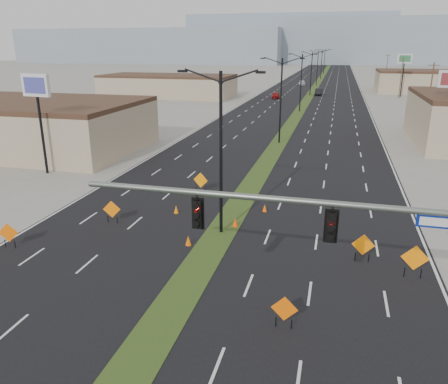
% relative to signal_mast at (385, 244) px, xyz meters
% --- Properties ---
extents(ground, '(600.00, 600.00, 0.00)m').
position_rel_signal_mast_xyz_m(ground, '(-8.56, -2.00, -4.79)').
color(ground, gray).
rests_on(ground, ground).
extents(road_surface, '(25.00, 400.00, 0.02)m').
position_rel_signal_mast_xyz_m(road_surface, '(-8.56, 98.00, -4.79)').
color(road_surface, black).
rests_on(road_surface, ground).
extents(median_strip, '(2.00, 400.00, 0.04)m').
position_rel_signal_mast_xyz_m(median_strip, '(-8.56, 98.00, -4.79)').
color(median_strip, '#334819').
rests_on(median_strip, ground).
extents(building_sw_far, '(30.00, 14.00, 4.50)m').
position_rel_signal_mast_xyz_m(building_sw_far, '(-40.56, 83.00, -2.54)').
color(building_sw_far, tan).
rests_on(building_sw_far, ground).
extents(mesa_west, '(180.00, 50.00, 22.00)m').
position_rel_signal_mast_xyz_m(mesa_west, '(-128.56, 278.00, 6.21)').
color(mesa_west, '#8695A6').
rests_on(mesa_west, ground).
extents(mesa_center, '(220.00, 50.00, 28.00)m').
position_rel_signal_mast_xyz_m(mesa_center, '(31.44, 298.00, 9.21)').
color(mesa_center, '#8695A6').
rests_on(mesa_center, ground).
extents(mesa_backdrop, '(140.00, 50.00, 32.00)m').
position_rel_signal_mast_xyz_m(mesa_backdrop, '(-38.56, 318.00, 11.21)').
color(mesa_backdrop, '#8695A6').
rests_on(mesa_backdrop, ground).
extents(signal_mast, '(16.30, 0.60, 8.00)m').
position_rel_signal_mast_xyz_m(signal_mast, '(0.00, 0.00, 0.00)').
color(signal_mast, slate).
rests_on(signal_mast, ground).
extents(streetlight_0, '(5.15, 0.24, 10.02)m').
position_rel_signal_mast_xyz_m(streetlight_0, '(-8.56, 10.00, 0.63)').
color(streetlight_0, black).
rests_on(streetlight_0, ground).
extents(streetlight_1, '(5.15, 0.24, 10.02)m').
position_rel_signal_mast_xyz_m(streetlight_1, '(-8.56, 38.00, 0.63)').
color(streetlight_1, black).
rests_on(streetlight_1, ground).
extents(streetlight_2, '(5.15, 0.24, 10.02)m').
position_rel_signal_mast_xyz_m(streetlight_2, '(-8.56, 66.00, 0.63)').
color(streetlight_2, black).
rests_on(streetlight_2, ground).
extents(streetlight_3, '(5.15, 0.24, 10.02)m').
position_rel_signal_mast_xyz_m(streetlight_3, '(-8.56, 94.00, 0.63)').
color(streetlight_3, black).
rests_on(streetlight_3, ground).
extents(streetlight_4, '(5.15, 0.24, 10.02)m').
position_rel_signal_mast_xyz_m(streetlight_4, '(-8.56, 122.00, 0.63)').
color(streetlight_4, black).
rests_on(streetlight_4, ground).
extents(streetlight_5, '(5.15, 0.24, 10.02)m').
position_rel_signal_mast_xyz_m(streetlight_5, '(-8.56, 150.00, 0.63)').
color(streetlight_5, black).
rests_on(streetlight_5, ground).
extents(streetlight_6, '(5.15, 0.24, 10.02)m').
position_rel_signal_mast_xyz_m(streetlight_6, '(-8.56, 178.00, 0.63)').
color(streetlight_6, black).
rests_on(streetlight_6, ground).
extents(utility_pole_1, '(1.60, 0.20, 9.00)m').
position_rel_signal_mast_xyz_m(utility_pole_1, '(11.44, 58.00, -0.12)').
color(utility_pole_1, '#4C3823').
rests_on(utility_pole_1, ground).
extents(utility_pole_2, '(1.60, 0.20, 9.00)m').
position_rel_signal_mast_xyz_m(utility_pole_2, '(11.44, 93.00, -0.12)').
color(utility_pole_2, '#4C3823').
rests_on(utility_pole_2, ground).
extents(utility_pole_3, '(1.60, 0.20, 9.00)m').
position_rel_signal_mast_xyz_m(utility_pole_3, '(11.44, 128.00, -0.12)').
color(utility_pole_3, '#4C3823').
rests_on(utility_pole_3, ground).
extents(car_left, '(2.00, 4.17, 1.38)m').
position_rel_signal_mast_xyz_m(car_left, '(-15.65, 85.38, -4.10)').
color(car_left, maroon).
rests_on(car_left, ground).
extents(car_mid, '(1.71, 4.69, 1.54)m').
position_rel_signal_mast_xyz_m(car_mid, '(-6.56, 95.09, -4.02)').
color(car_mid, black).
rests_on(car_mid, ground).
extents(car_far, '(2.35, 4.82, 1.35)m').
position_rel_signal_mast_xyz_m(car_far, '(-12.77, 121.63, -4.12)').
color(car_far, silver).
rests_on(car_far, ground).
extents(construction_sign_0, '(1.14, 0.32, 1.55)m').
position_rel_signal_mast_xyz_m(construction_sign_0, '(-20.06, 4.72, -3.88)').
color(construction_sign_0, '#E75A04').
rests_on(construction_sign_0, ground).
extents(construction_sign_1, '(1.17, 0.27, 1.57)m').
position_rel_signal_mast_xyz_m(construction_sign_1, '(-16.04, 9.69, -3.87)').
color(construction_sign_1, orange).
rests_on(construction_sign_1, ground).
extents(construction_sign_2, '(1.25, 0.25, 1.68)m').
position_rel_signal_mast_xyz_m(construction_sign_2, '(-12.20, 17.34, -3.80)').
color(construction_sign_2, orange).
rests_on(construction_sign_2, ground).
extents(construction_sign_3, '(1.13, 0.05, 1.51)m').
position_rel_signal_mast_xyz_m(construction_sign_3, '(-3.45, 1.00, -3.91)').
color(construction_sign_3, '#E95B04').
rests_on(construction_sign_3, ground).
extents(construction_sign_4, '(1.22, 0.05, 1.63)m').
position_rel_signal_mast_xyz_m(construction_sign_4, '(0.00, 8.08, -3.83)').
color(construction_sign_4, orange).
rests_on(construction_sign_4, ground).
extents(construction_sign_5, '(1.37, 0.08, 1.82)m').
position_rel_signal_mast_xyz_m(construction_sign_5, '(2.45, 6.85, -3.72)').
color(construction_sign_5, orange).
rests_on(construction_sign_5, ground).
extents(cone_0, '(0.50, 0.50, 0.64)m').
position_rel_signal_mast_xyz_m(cone_0, '(-7.88, 11.08, -4.47)').
color(cone_0, '#F04805').
rests_on(cone_0, ground).
extents(cone_1, '(0.46, 0.46, 0.61)m').
position_rel_signal_mast_xyz_m(cone_1, '(-9.97, 7.66, -4.49)').
color(cone_1, '#E66204').
rests_on(cone_1, ground).
extents(cone_2, '(0.38, 0.38, 0.56)m').
position_rel_signal_mast_xyz_m(cone_2, '(-6.45, 14.33, -4.51)').
color(cone_2, '#FA5805').
rests_on(cone_2, ground).
extents(cone_3, '(0.36, 0.36, 0.58)m').
position_rel_signal_mast_xyz_m(cone_3, '(-12.51, 12.44, -4.50)').
color(cone_3, orange).
rests_on(cone_3, ground).
extents(pole_sign_west, '(2.96, 0.79, 9.03)m').
position_rel_signal_mast_xyz_m(pole_sign_west, '(-27.87, 19.21, 2.55)').
color(pole_sign_west, black).
rests_on(pole_sign_west, ground).
extents(pole_sign_east_far, '(3.10, 1.25, 9.61)m').
position_rel_signal_mast_xyz_m(pole_sign_east_far, '(12.11, 95.86, 3.06)').
color(pole_sign_east_far, black).
rests_on(pole_sign_east_far, ground).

